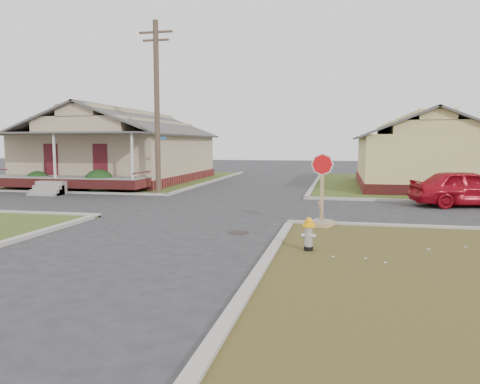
% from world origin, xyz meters
% --- Properties ---
extents(ground, '(120.00, 120.00, 0.00)m').
position_xyz_m(ground, '(0.00, 0.00, 0.00)').
color(ground, '#29292B').
rests_on(ground, ground).
extents(verge_far_left, '(19.00, 19.00, 0.05)m').
position_xyz_m(verge_far_left, '(-13.00, 18.00, 0.03)').
color(verge_far_left, '#394F1C').
rests_on(verge_far_left, ground).
extents(curbs, '(80.00, 40.00, 0.12)m').
position_xyz_m(curbs, '(0.00, 5.00, 0.00)').
color(curbs, '#A49D94').
rests_on(curbs, ground).
extents(manhole, '(0.64, 0.64, 0.01)m').
position_xyz_m(manhole, '(2.20, -0.50, 0.01)').
color(manhole, black).
rests_on(manhole, ground).
extents(corner_house, '(10.10, 15.50, 5.30)m').
position_xyz_m(corner_house, '(-10.00, 16.68, 2.28)').
color(corner_house, maroon).
rests_on(corner_house, ground).
extents(side_house_yellow, '(7.60, 11.60, 4.70)m').
position_xyz_m(side_house_yellow, '(10.00, 16.50, 2.19)').
color(side_house_yellow, maroon).
rests_on(side_house_yellow, ground).
extents(utility_pole, '(1.80, 0.28, 9.00)m').
position_xyz_m(utility_pole, '(-4.20, 8.90, 4.66)').
color(utility_pole, '#463028').
rests_on(utility_pole, ground).
extents(fire_hydrant, '(0.32, 0.32, 0.85)m').
position_xyz_m(fire_hydrant, '(4.48, -2.64, 0.51)').
color(fire_hydrant, black).
rests_on(fire_hydrant, ground).
extents(stop_sign, '(0.67, 0.66, 2.37)m').
position_xyz_m(stop_sign, '(4.65, 0.92, 0.56)').
color(stop_sign, '#A17E57').
rests_on(stop_sign, ground).
extents(red_sedan, '(4.97, 2.80, 1.60)m').
position_xyz_m(red_sedan, '(10.60, 7.47, 0.80)').
color(red_sedan, '#A50B19').
rests_on(red_sedan, ground).
extents(hedge_left, '(1.43, 1.17, 1.09)m').
position_xyz_m(hedge_left, '(-11.91, 9.59, 0.59)').
color(hedge_left, '#173513').
rests_on(hedge_left, verge_far_left).
extents(hedge_right, '(1.56, 1.28, 1.19)m').
position_xyz_m(hedge_right, '(-7.81, 9.22, 0.65)').
color(hedge_right, '#173513').
rests_on(hedge_right, verge_far_left).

